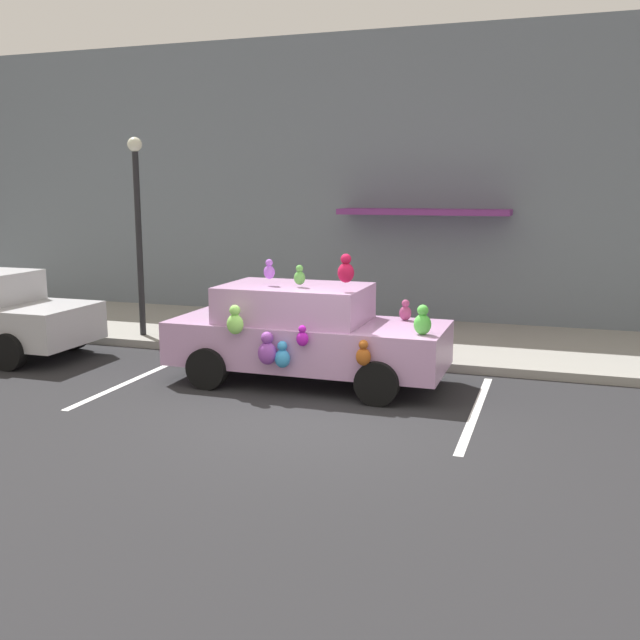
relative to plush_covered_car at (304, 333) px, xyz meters
name	(u,v)px	position (x,y,z in m)	size (l,w,h in m)	color
ground_plane	(314,418)	(0.74, -1.68, -0.80)	(60.00, 60.00, 0.00)	#262628
sidewalk	(395,339)	(0.74, 3.32, -0.72)	(24.00, 4.00, 0.15)	gray
storefront_building	(420,181)	(0.74, 5.46, 2.39)	(24.00, 1.25, 6.40)	slate
parking_stripe_front	(476,411)	(2.76, -0.68, -0.80)	(0.12, 3.60, 0.01)	silver
parking_stripe_rear	(136,379)	(-2.65, -0.68, -0.80)	(0.12, 3.60, 0.01)	silver
plush_covered_car	(304,333)	(0.00, 0.00, 0.00)	(4.31, 2.03, 2.10)	#C090C0
teddy_bear_on_sidewalk	(359,329)	(0.28, 2.25, -0.34)	(0.35, 0.29, 0.66)	beige
street_lamp_post	(138,216)	(-4.08, 1.82, 1.71)	(0.28, 0.28, 3.85)	black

